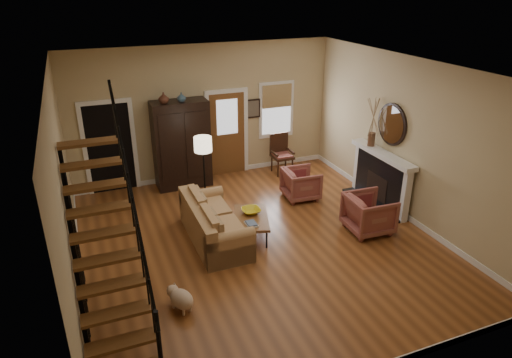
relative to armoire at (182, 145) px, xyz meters
name	(u,v)px	position (x,y,z in m)	size (l,w,h in m)	color
room	(209,143)	(0.29, -1.39, 0.46)	(7.00, 7.33, 3.30)	brown
staircase	(103,228)	(-2.08, -4.45, 0.55)	(0.94, 2.80, 3.20)	brown
fireplace	(383,174)	(3.83, -2.65, -0.31)	(0.33, 1.95, 2.30)	black
armoire	(182,145)	(0.00, 0.00, 0.00)	(1.30, 0.60, 2.10)	black
vase_a	(164,98)	(-0.35, -0.10, 1.17)	(0.24, 0.24, 0.25)	#4C2619
vase_b	(181,97)	(0.05, -0.10, 1.16)	(0.20, 0.20, 0.21)	#334C60
sofa	(215,222)	(-0.05, -2.74, -0.66)	(0.89, 2.07, 0.77)	#AB7D4E
coffee_table	(251,226)	(0.66, -2.86, -0.84)	(0.64, 1.09, 0.42)	brown
bowl	(251,211)	(0.71, -2.71, -0.59)	(0.37, 0.37, 0.09)	gold
books	(251,224)	(0.54, -3.16, -0.61)	(0.20, 0.27, 0.05)	beige
armchair_left	(369,214)	(2.89, -3.56, -0.66)	(0.83, 0.86, 0.78)	maroon
armchair_right	(301,184)	(2.33, -1.71, -0.70)	(0.75, 0.77, 0.70)	maroon
floor_lamp	(204,174)	(0.15, -1.39, -0.23)	(0.38, 0.38, 1.65)	black
side_chair	(282,154)	(2.55, -0.20, -0.54)	(0.54, 0.54, 1.02)	#361E11
dog	(182,300)	(-1.13, -4.53, -0.87)	(0.29, 0.49, 0.36)	beige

